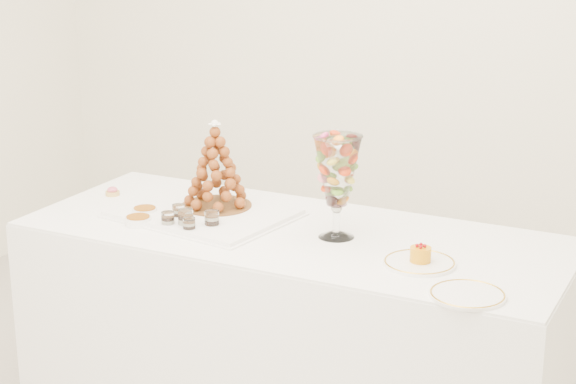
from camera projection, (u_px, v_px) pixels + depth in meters
The scene contains 15 objects.
buffet_table at pixel (293, 327), 3.67m from camera, with size 2.04×0.82×0.77m.
lace_tray at pixel (204, 213), 3.73m from camera, with size 0.63×0.48×0.02m, color white.
macaron_vase at pixel (337, 172), 3.43m from camera, with size 0.17×0.17×0.38m.
cake_plate at pixel (419, 263), 3.23m from camera, with size 0.24×0.24×0.01m, color white.
spare_plate at pixel (467, 295), 2.97m from camera, with size 0.24×0.24×0.01m, color white.
pink_tart at pixel (112, 192), 3.99m from camera, with size 0.06×0.06×0.04m.
verrine_a at pixel (179, 213), 3.66m from camera, with size 0.05×0.05×0.07m, color white.
verrine_b at pixel (186, 220), 3.56m from camera, with size 0.06×0.06×0.08m, color white.
verrine_c at pixel (212, 221), 3.56m from camera, with size 0.05×0.05×0.07m, color white.
verrine_d at pixel (168, 221), 3.57m from camera, with size 0.05×0.05×0.07m, color white.
verrine_e at pixel (189, 226), 3.52m from camera, with size 0.05×0.05×0.06m, color white.
ramekin_back at pixel (145, 212), 3.73m from camera, with size 0.10×0.10×0.03m, color white.
ramekin_front at pixel (138, 221), 3.62m from camera, with size 0.10×0.10×0.03m, color white.
croquembouche at pixel (216, 165), 3.73m from camera, with size 0.28×0.28×0.35m.
mousse_cake at pixel (421, 254), 3.22m from camera, with size 0.07×0.07×0.06m.
Camera 1 is at (1.53, -2.66, 1.94)m, focal length 60.00 mm.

